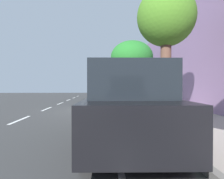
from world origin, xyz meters
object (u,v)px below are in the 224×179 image
Objects in this scene: cyclist_with_backpack at (120,92)px; parked_suv_black_second at (127,104)px; bicycle_at_curb at (117,99)px; street_tree_far_end at (132,57)px; street_tree_corner at (119,71)px; fire_hydrant at (122,95)px; street_tree_mid_block at (166,20)px; pedestrian_on_phone at (135,90)px; parked_pickup_grey_far at (109,92)px; parked_sedan_silver_mid at (113,98)px; parked_sedan_green_farthest at (107,92)px.

parked_suv_black_second is at bearing -94.62° from cyclist_with_backpack.
street_tree_far_end reaches higher than bicycle_at_curb.
fire_hydrant is at bearing -93.33° from street_tree_corner.
street_tree_mid_block reaches higher than pedestrian_on_phone.
street_tree_far_end is at bearing -83.80° from fire_hydrant.
parked_pickup_grey_far is 13.19m from street_tree_mid_block.
parked_pickup_grey_far is (0.06, 8.50, 0.15)m from parked_sedan_silver_mid.
parked_suv_black_second is 1.06× the size of parked_sedan_green_farthest.
cyclist_with_backpack reaches higher than parked_sedan_green_farthest.
street_tree_corner reaches higher than cyclist_with_backpack.
street_tree_corner reaches higher than parked_sedan_silver_mid.
bicycle_at_curb is 9.58m from street_tree_mid_block.
cyclist_with_backpack is at bearing 85.38° from parked_suv_black_second.
street_tree_far_end is (1.81, -11.04, 3.31)m from parked_sedan_green_farthest.
parked_sedan_green_farthest is 0.85× the size of street_tree_corner.
street_tree_mid_block is 20.95m from street_tree_corner.
street_tree_corner reaches higher than pedestrian_on_phone.
fire_hydrant is at bearing -78.87° from parked_sedan_green_farthest.
parked_sedan_silver_mid is at bearing -97.88° from bicycle_at_curb.
bicycle_at_curb is 0.85m from cyclist_with_backpack.
parked_suv_black_second is at bearing -90.42° from parked_pickup_grey_far.
parked_pickup_grey_far is at bearing 89.58° from parked_suv_black_second.
street_tree_far_end is at bearing -80.71° from parked_sedan_green_farthest.
parked_suv_black_second reaches higher than pedestrian_on_phone.
pedestrian_on_phone is at bearing 73.09° from parked_sedan_silver_mid.
parked_pickup_grey_far reaches higher than pedestrian_on_phone.
parked_pickup_grey_far is 0.99× the size of street_tree_far_end.
street_tree_far_end is at bearing 38.07° from cyclist_with_backpack.
pedestrian_on_phone is 1.88× the size of fire_hydrant.
parked_suv_black_second is at bearing -100.42° from pedestrian_on_phone.
parked_sedan_green_farthest is 2.85× the size of pedestrian_on_phone.
street_tree_corner is (2.03, 23.97, 2.79)m from parked_suv_black_second.
pedestrian_on_phone reaches higher than cyclist_with_backpack.
bicycle_at_curb is 12.84m from street_tree_corner.
cyclist_with_backpack is (0.79, -4.43, 0.15)m from parked_pickup_grey_far.
street_tree_mid_block is (1.34, -8.65, 3.90)m from bicycle_at_curb.
parked_sedan_green_farthest is 7.03m from fire_hydrant.
cyclist_with_backpack is 3.34m from street_tree_far_end.
street_tree_far_end is (1.97, 4.95, 3.31)m from parked_sedan_silver_mid.
cyclist_with_backpack is at bearing -141.93° from street_tree_far_end.
parked_sedan_green_farthest is at bearing -155.04° from street_tree_corner.
parked_sedan_silver_mid is (0.06, 7.14, -0.27)m from parked_suv_black_second.
cyclist_with_backpack is (0.68, -11.92, 0.29)m from parked_sedan_green_farthest.
parked_pickup_grey_far is at bearing 100.15° from cyclist_with_backpack.
parked_sedan_green_farthest is 11.67m from street_tree_far_end.
street_tree_mid_block reaches higher than parked_sedan_green_farthest.
parked_suv_black_second is at bearing -99.53° from street_tree_far_end.
parked_sedan_silver_mid is 5.76m from street_tree_mid_block.
street_tree_far_end is at bearing -90.00° from street_tree_corner.
street_tree_mid_block is at bearing -90.00° from street_tree_far_end.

